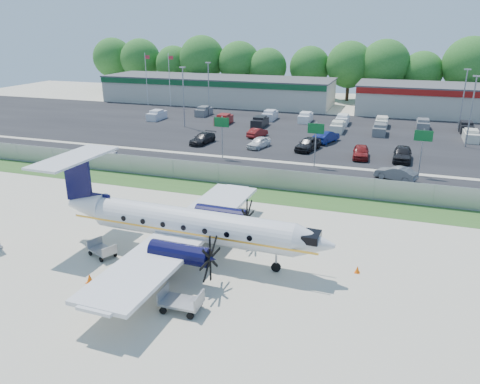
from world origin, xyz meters
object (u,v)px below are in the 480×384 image
(pushback_tug, at_px, (175,235))
(baggage_cart_near, at_px, (102,250))
(aircraft, at_px, (187,224))
(baggage_cart_far, at_px, (181,301))

(pushback_tug, bearing_deg, baggage_cart_near, -137.91)
(pushback_tug, relative_size, baggage_cart_near, 1.28)
(aircraft, relative_size, baggage_cart_near, 8.83)
(baggage_cart_far, bearing_deg, baggage_cart_near, 152.41)
(aircraft, xyz_separation_m, pushback_tug, (-1.70, 1.52, -1.73))
(pushback_tug, height_order, baggage_cart_far, pushback_tug)
(pushback_tug, distance_m, baggage_cart_near, 5.14)
(aircraft, bearing_deg, baggage_cart_near, -160.80)
(pushback_tug, relative_size, baggage_cart_far, 1.25)
(aircraft, bearing_deg, pushback_tug, 138.11)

